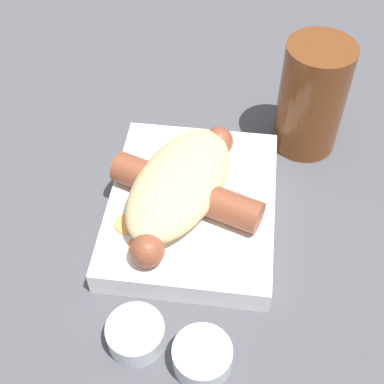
{
  "coord_description": "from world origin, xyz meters",
  "views": [
    {
      "loc": [
        -0.35,
        -0.04,
        0.45
      ],
      "look_at": [
        0.0,
        0.0,
        0.04
      ],
      "focal_mm": 50.0,
      "sensor_mm": 36.0,
      "label": 1
    }
  ],
  "objects_px": {
    "bread_roll": "(179,184)",
    "drink_glass": "(312,98)",
    "sausage": "(186,191)",
    "condiment_cup_near": "(136,335)",
    "condiment_cup_far": "(202,357)",
    "food_tray": "(192,207)"
  },
  "relations": [
    {
      "from": "bread_roll",
      "to": "drink_glass",
      "type": "distance_m",
      "value": 0.19
    },
    {
      "from": "bread_roll",
      "to": "drink_glass",
      "type": "xyz_separation_m",
      "value": [
        0.13,
        -0.13,
        0.02
      ]
    },
    {
      "from": "bread_roll",
      "to": "sausage",
      "type": "relative_size",
      "value": 0.98
    },
    {
      "from": "bread_roll",
      "to": "drink_glass",
      "type": "relative_size",
      "value": 1.34
    },
    {
      "from": "condiment_cup_near",
      "to": "drink_glass",
      "type": "xyz_separation_m",
      "value": [
        0.28,
        -0.15,
        0.06
      ]
    },
    {
      "from": "condiment_cup_far",
      "to": "condiment_cup_near",
      "type": "bearing_deg",
      "value": 77.98
    },
    {
      "from": "food_tray",
      "to": "sausage",
      "type": "distance_m",
      "value": 0.03
    },
    {
      "from": "condiment_cup_near",
      "to": "condiment_cup_far",
      "type": "xyz_separation_m",
      "value": [
        -0.01,
        -0.06,
        0.0
      ]
    },
    {
      "from": "sausage",
      "to": "bread_roll",
      "type": "bearing_deg",
      "value": 61.65
    },
    {
      "from": "condiment_cup_near",
      "to": "condiment_cup_far",
      "type": "bearing_deg",
      "value": -102.02
    },
    {
      "from": "condiment_cup_far",
      "to": "drink_glass",
      "type": "xyz_separation_m",
      "value": [
        0.29,
        -0.09,
        0.06
      ]
    },
    {
      "from": "food_tray",
      "to": "bread_roll",
      "type": "bearing_deg",
      "value": 95.21
    },
    {
      "from": "food_tray",
      "to": "bread_roll",
      "type": "xyz_separation_m",
      "value": [
        -0.0,
        0.01,
        0.04
      ]
    },
    {
      "from": "food_tray",
      "to": "sausage",
      "type": "height_order",
      "value": "sausage"
    },
    {
      "from": "sausage",
      "to": "food_tray",
      "type": "bearing_deg",
      "value": -46.73
    },
    {
      "from": "sausage",
      "to": "drink_glass",
      "type": "distance_m",
      "value": 0.18
    },
    {
      "from": "bread_roll",
      "to": "sausage",
      "type": "bearing_deg",
      "value": -118.35
    },
    {
      "from": "food_tray",
      "to": "condiment_cup_near",
      "type": "height_order",
      "value": "food_tray"
    },
    {
      "from": "condiment_cup_far",
      "to": "drink_glass",
      "type": "height_order",
      "value": "drink_glass"
    },
    {
      "from": "food_tray",
      "to": "condiment_cup_far",
      "type": "xyz_separation_m",
      "value": [
        -0.16,
        -0.03,
        -0.0
      ]
    },
    {
      "from": "sausage",
      "to": "condiment_cup_far",
      "type": "relative_size",
      "value": 3.51
    },
    {
      "from": "sausage",
      "to": "condiment_cup_near",
      "type": "height_order",
      "value": "sausage"
    }
  ]
}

